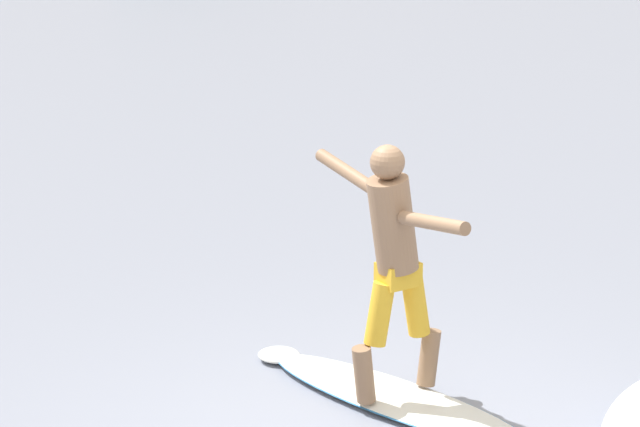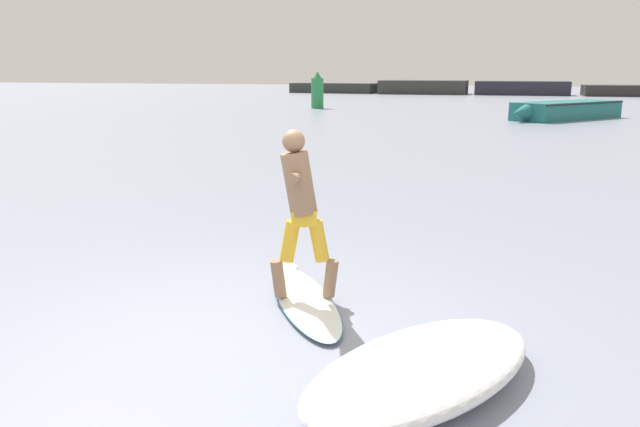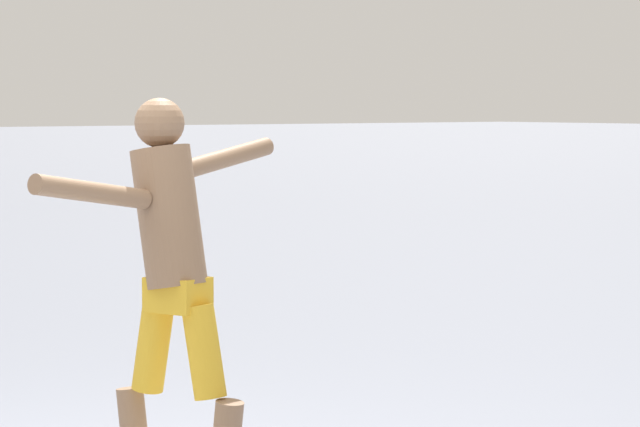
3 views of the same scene
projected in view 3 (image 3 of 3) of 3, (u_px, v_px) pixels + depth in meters
The scene contains 1 object.
surfer at pixel (171, 256), 6.95m from camera, with size 0.75×1.58×1.76m.
Camera 3 is at (6.10, -3.06, 1.82)m, focal length 85.00 mm.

